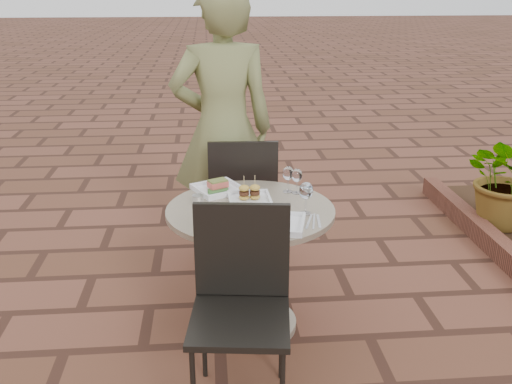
{
  "coord_description": "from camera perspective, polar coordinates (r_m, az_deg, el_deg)",
  "views": [
    {
      "loc": [
        -0.45,
        -3.05,
        1.87
      ],
      "look_at": [
        -0.2,
        -0.25,
        0.82
      ],
      "focal_mm": 40.0,
      "sensor_mm": 36.0,
      "label": 1
    }
  ],
  "objects": [
    {
      "name": "wine_glass_right",
      "position": [
        2.93,
        5.03,
        0.03
      ],
      "size": [
        0.07,
        0.07,
        0.17
      ],
      "color": "white",
      "rests_on": "cafe_table"
    },
    {
      "name": "potted_plant_a",
      "position": [
        4.78,
        24.09,
        1.39
      ],
      "size": [
        0.79,
        0.71,
        0.79
      ],
      "primitive_type": "imported",
      "rotation": [
        0.0,
        0.0,
        -0.14
      ],
      "color": "#33662D",
      "rests_on": "mulch_bed"
    },
    {
      "name": "wine_glass_far",
      "position": [
        3.22,
        4.11,
        1.61
      ],
      "size": [
        0.06,
        0.06,
        0.15
      ],
      "color": "white",
      "rests_on": "cafe_table"
    },
    {
      "name": "cafe_table",
      "position": [
        3.13,
        -0.55,
        -5.79
      ],
      "size": [
        0.9,
        0.9,
        0.73
      ],
      "color": "gray",
      "rests_on": "ground"
    },
    {
      "name": "steel_ramekin",
      "position": [
        3.1,
        -5.84,
        -0.73
      ],
      "size": [
        0.07,
        0.07,
        0.05
      ],
      "primitive_type": "cylinder",
      "rotation": [
        0.0,
        0.0,
        0.15
      ],
      "color": "silver",
      "rests_on": "cafe_table"
    },
    {
      "name": "cutlery_set",
      "position": [
        2.88,
        5.81,
        -2.94
      ],
      "size": [
        0.12,
        0.21,
        0.0
      ],
      "primitive_type": null,
      "rotation": [
        0.0,
        0.0,
        -0.18
      ],
      "color": "silver",
      "rests_on": "cafe_table"
    },
    {
      "name": "plate_tuna",
      "position": [
        2.81,
        2.24,
        -3.14
      ],
      "size": [
        0.31,
        0.31,
        0.03
      ],
      "rotation": [
        0.0,
        0.0,
        -0.24
      ],
      "color": "white",
      "rests_on": "cafe_table"
    },
    {
      "name": "plate_sliders",
      "position": [
        3.12,
        -0.65,
        -0.45
      ],
      "size": [
        0.24,
        0.24,
        0.15
      ],
      "rotation": [
        0.0,
        0.0,
        0.03
      ],
      "color": "white",
      "rests_on": "cafe_table"
    },
    {
      "name": "plate_salmon",
      "position": [
        3.28,
        -3.83,
        0.42
      ],
      "size": [
        0.33,
        0.33,
        0.07
      ],
      "rotation": [
        0.0,
        0.0,
        0.46
      ],
      "color": "white",
      "rests_on": "cafe_table"
    },
    {
      "name": "chair_near",
      "position": [
        2.62,
        -1.52,
        -9.78
      ],
      "size": [
        0.49,
        0.49,
        0.93
      ],
      "rotation": [
        0.0,
        0.0,
        -0.12
      ],
      "color": "black",
      "rests_on": "ground"
    },
    {
      "name": "chair_far",
      "position": [
        3.76,
        -1.31,
        -0.13
      ],
      "size": [
        0.46,
        0.46,
        0.93
      ],
      "rotation": [
        0.0,
        0.0,
        3.1
      ],
      "color": "black",
      "rests_on": "ground"
    },
    {
      "name": "wine_glass_mid",
      "position": [
        3.24,
        3.23,
        1.81
      ],
      "size": [
        0.06,
        0.06,
        0.15
      ],
      "color": "white",
      "rests_on": "cafe_table"
    },
    {
      "name": "diner",
      "position": [
        3.79,
        -3.34,
        6.19
      ],
      "size": [
        0.72,
        0.5,
        1.88
      ],
      "primitive_type": "imported",
      "rotation": [
        0.0,
        0.0,
        3.22
      ],
      "color": "olive",
      "rests_on": "ground"
    },
    {
      "name": "planter_curb",
      "position": [
        4.32,
        24.07,
        -6.05
      ],
      "size": [
        0.12,
        3.0,
        0.15
      ],
      "primitive_type": "cube",
      "color": "brown",
      "rests_on": "ground"
    },
    {
      "name": "ground",
      "position": [
        3.61,
        2.95,
        -10.82
      ],
      "size": [
        60.0,
        60.0,
        0.0
      ],
      "primitive_type": "plane",
      "color": "brown",
      "rests_on": "ground"
    }
  ]
}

